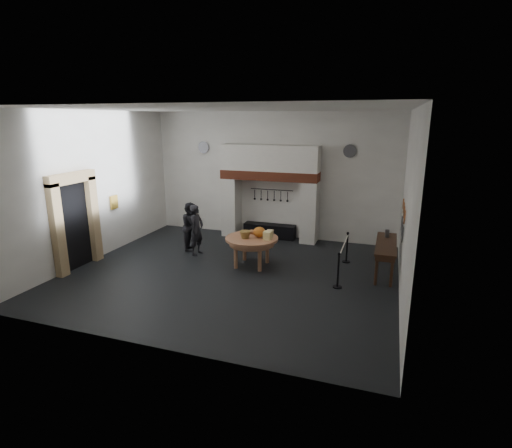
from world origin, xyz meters
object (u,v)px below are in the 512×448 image
(side_table, at_px, (386,244))
(visitor_far, at_px, (191,226))
(barrier_post_far, at_px, (347,248))
(visitor_near, at_px, (197,230))
(iron_range, at_px, (270,231))
(barrier_post_near, at_px, (338,271))
(work_table, at_px, (252,239))

(side_table, bearing_deg, visitor_far, 178.43)
(barrier_post_far, bearing_deg, visitor_near, -170.18)
(iron_range, distance_m, visitor_near, 3.11)
(iron_range, relative_size, visitor_far, 1.19)
(visitor_far, xyz_separation_m, side_table, (6.16, -0.17, 0.07))
(barrier_post_near, bearing_deg, side_table, 51.98)
(work_table, height_order, barrier_post_near, barrier_post_near)
(visitor_near, height_order, barrier_post_near, visitor_near)
(iron_range, xyz_separation_m, visitor_far, (-2.06, -2.16, 0.55))
(work_table, xyz_separation_m, visitor_near, (-2.01, 0.40, -0.03))
(visitor_near, xyz_separation_m, barrier_post_far, (4.65, 0.80, -0.36))
(visitor_far, bearing_deg, work_table, -126.37)
(visitor_far, distance_m, barrier_post_far, 5.07)
(visitor_far, height_order, barrier_post_near, visitor_far)
(visitor_near, relative_size, barrier_post_far, 1.81)
(work_table, relative_size, barrier_post_far, 1.73)
(visitor_near, bearing_deg, iron_range, -26.65)
(barrier_post_near, bearing_deg, barrier_post_far, 90.00)
(visitor_near, bearing_deg, side_table, -81.41)
(work_table, bearing_deg, visitor_near, 168.81)
(work_table, bearing_deg, visitor_far, 161.68)
(work_table, distance_m, barrier_post_near, 2.79)
(side_table, xyz_separation_m, barrier_post_near, (-1.12, -1.43, -0.42))
(iron_range, bearing_deg, work_table, -83.36)
(iron_range, bearing_deg, side_table, -29.64)
(iron_range, xyz_separation_m, barrier_post_far, (2.98, -1.76, 0.20))
(iron_range, distance_m, side_table, 4.76)
(iron_range, bearing_deg, visitor_far, -133.62)
(iron_range, distance_m, barrier_post_near, 4.80)
(side_table, relative_size, barrier_post_far, 2.44)
(visitor_far, xyz_separation_m, barrier_post_far, (5.05, 0.40, -0.35))
(barrier_post_far, bearing_deg, work_table, -155.54)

